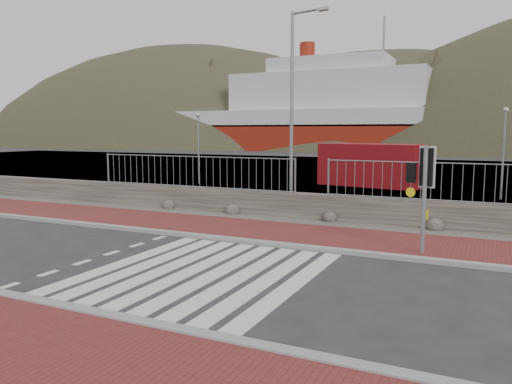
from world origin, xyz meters
The scene contains 15 objects.
ground centered at (0.00, 0.00, 0.00)m, with size 220.00×220.00×0.00m, color #28282B.
sidewalk_far centered at (0.00, 4.50, 0.04)m, with size 40.00×3.00×0.08m, color maroon.
kerb_near centered at (0.00, -3.00, 0.05)m, with size 40.00×0.25×0.12m, color gray.
kerb_far centered at (0.00, 3.00, 0.05)m, with size 40.00×0.25×0.12m, color gray.
zebra_crossing centered at (0.00, 0.00, 0.01)m, with size 4.62×5.60×0.01m.
gravel_strip centered at (0.00, 6.50, 0.03)m, with size 40.00×1.50×0.06m, color #59544C.
stone_wall centered at (0.00, 7.30, 0.45)m, with size 40.00×0.60×0.90m, color #423E36.
railing centered at (0.00, 7.15, 1.82)m, with size 18.07×0.07×1.22m.
quay centered at (0.00, 27.90, 0.00)m, with size 120.00×40.00×0.50m, color #4C4C4F.
water centered at (0.00, 62.90, 0.00)m, with size 220.00×50.00×0.05m, color #3F4C54.
ferry centered at (-24.65, 67.90, 5.36)m, with size 50.00×16.00×20.00m.
hills_backdrop centered at (6.74, 87.90, -23.05)m, with size 254.00×90.00×100.00m.
traffic_signal_far centered at (4.09, 3.60, 1.98)m, with size 0.67×0.32×2.74m.
streetlight centered at (-1.00, 8.07, 4.11)m, with size 1.53×0.51×7.31m.
shipping_container centered at (-0.56, 19.07, 1.18)m, with size 5.65×2.36×2.36m, color maroon.
Camera 1 is at (5.60, -9.05, 3.07)m, focal length 35.00 mm.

